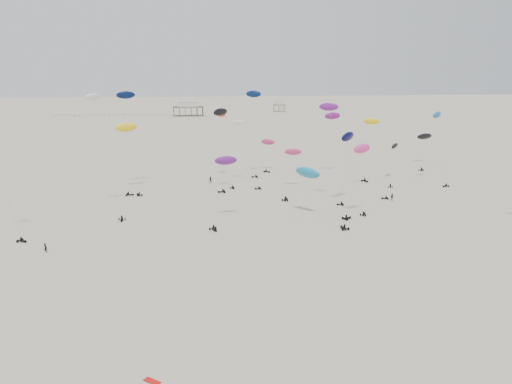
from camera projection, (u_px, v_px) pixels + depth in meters
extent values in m
plane|color=beige|center=(217.00, 146.00, 203.53)|extent=(900.00, 900.00, 0.00)
cube|color=brown|center=(188.00, 107.00, 345.17)|extent=(21.00, 13.00, 0.30)
cube|color=silver|center=(188.00, 104.00, 344.76)|extent=(14.00, 8.40, 3.20)
cube|color=#B2B2AD|center=(188.00, 102.00, 344.35)|extent=(15.00, 9.00, 0.30)
cube|color=brown|center=(279.00, 105.00, 383.94)|extent=(9.00, 7.00, 0.30)
cube|color=silver|center=(279.00, 103.00, 383.62)|extent=(5.60, 4.20, 2.40)
cube|color=#B2B2AD|center=(279.00, 101.00, 383.31)|extent=(6.00, 4.50, 0.30)
cube|color=black|center=(111.00, 115.00, 339.08)|extent=(80.00, 0.10, 0.10)
cylinder|color=gray|center=(348.00, 148.00, 139.64)|extent=(0.03, 0.03, 20.78)
ellipsoid|color=#7F1783|center=(332.00, 116.00, 143.40)|extent=(5.02, 2.39, 2.38)
cylinder|color=gray|center=(393.00, 166.00, 133.77)|extent=(0.03, 0.03, 14.17)
ellipsoid|color=black|center=(395.00, 146.00, 138.17)|extent=(4.08, 4.45, 2.09)
cylinder|color=gray|center=(254.00, 136.00, 140.16)|extent=(0.03, 0.03, 21.94)
ellipsoid|color=#051A45|center=(254.00, 94.00, 138.91)|extent=(4.64, 3.29, 2.15)
cylinder|color=gray|center=(107.00, 158.00, 101.58)|extent=(0.03, 0.03, 25.27)
ellipsoid|color=white|center=(93.00, 97.00, 103.20)|extent=(3.77, 4.04, 1.97)
cylinder|color=gray|center=(226.00, 150.00, 132.03)|extent=(0.03, 0.03, 21.50)
ellipsoid|color=#FF420D|center=(220.00, 114.00, 136.30)|extent=(3.70, 4.21, 2.00)
cylinder|color=gray|center=(354.00, 184.00, 100.59)|extent=(0.03, 0.03, 13.10)
ellipsoid|color=#F13897|center=(362.00, 149.00, 100.26)|extent=(4.81, 3.54, 2.24)
cylinder|color=gray|center=(220.00, 195.00, 95.92)|extent=(0.03, 0.03, 13.02)
ellipsoid|color=#6A198E|center=(226.00, 160.00, 98.10)|extent=(4.64, 2.18, 2.24)
cylinder|color=gray|center=(132.00, 145.00, 122.24)|extent=(0.03, 0.03, 24.28)
ellipsoid|color=#05123F|center=(126.00, 95.00, 124.04)|extent=(5.04, 3.11, 2.35)
cylinder|color=gray|center=(378.00, 159.00, 121.19)|extent=(0.03, 0.03, 20.06)
ellipsoid|color=yellow|center=(372.00, 121.00, 125.19)|extent=(4.24, 2.74, 1.96)
cylinder|color=gray|center=(441.00, 151.00, 131.07)|extent=(0.03, 0.03, 18.04)
ellipsoid|color=#176BAE|center=(437.00, 115.00, 132.35)|extent=(4.48, 4.17, 2.20)
cylinder|color=gray|center=(4.00, 183.00, 86.40)|extent=(0.03, 0.03, 20.06)
cylinder|color=gray|center=(248.00, 155.00, 129.66)|extent=(0.03, 0.03, 18.25)
ellipsoid|color=white|center=(238.00, 122.00, 132.26)|extent=(3.96, 2.36, 1.86)
cylinder|color=gray|center=(221.00, 153.00, 121.72)|extent=(0.03, 0.03, 18.26)
ellipsoid|color=black|center=(220.00, 112.00, 119.95)|extent=(4.48, 4.02, 2.18)
cylinder|color=gray|center=(128.00, 162.00, 121.73)|extent=(0.03, 0.03, 15.55)
ellipsoid|color=yellow|center=(126.00, 127.00, 122.87)|extent=(5.62, 3.43, 2.56)
cylinder|color=gray|center=(325.00, 201.00, 98.52)|extent=(0.03, 0.03, 14.00)
ellipsoid|color=#1983BC|center=(308.00, 173.00, 102.57)|extent=(6.01, 6.72, 3.13)
cylinder|color=gray|center=(290.00, 175.00, 121.62)|extent=(0.03, 0.03, 16.42)
ellipsoid|color=#D03173|center=(293.00, 152.00, 127.48)|extent=(4.55, 2.42, 2.16)
cylinder|color=gray|center=(344.00, 172.00, 111.17)|extent=(0.03, 0.03, 13.87)
ellipsoid|color=#040636|center=(348.00, 137.00, 110.57)|extent=(5.20, 5.30, 2.65)
cylinder|color=gray|center=(346.00, 160.00, 107.29)|extent=(0.03, 0.03, 24.55)
ellipsoid|color=#79198C|center=(329.00, 107.00, 110.92)|extent=(4.52, 3.01, 2.09)
cylinder|color=gray|center=(267.00, 157.00, 149.72)|extent=(0.03, 0.03, 8.08)
ellipsoid|color=#C12D69|center=(268.00, 142.00, 150.58)|extent=(4.67, 3.90, 2.21)
cylinder|color=gray|center=(423.00, 153.00, 156.95)|extent=(0.03, 0.03, 15.99)
ellipsoid|color=black|center=(425.00, 136.00, 162.50)|extent=(5.99, 3.69, 2.74)
imported|color=black|center=(46.00, 252.00, 82.36)|extent=(0.83, 0.75, 1.88)
imported|color=black|center=(392.00, 201.00, 115.93)|extent=(1.06, 0.81, 1.91)
imported|color=black|center=(211.00, 183.00, 134.66)|extent=(0.81, 0.58, 2.17)
cube|color=red|center=(152.00, 382.00, 47.80)|extent=(1.82, 1.70, 0.07)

